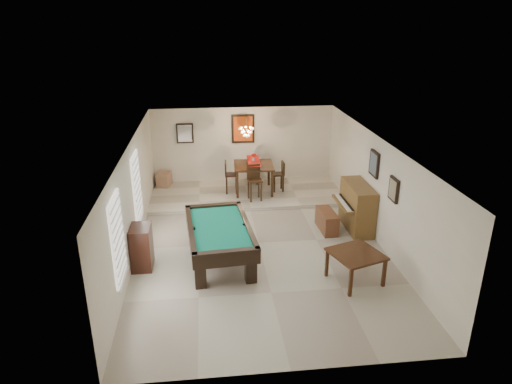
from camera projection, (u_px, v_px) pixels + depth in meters
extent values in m
cube|color=beige|center=(259.00, 243.00, 11.55)|extent=(6.00, 9.00, 0.02)
cube|color=silver|center=(243.00, 146.00, 15.24)|extent=(6.00, 0.04, 2.60)
cube|color=silver|center=(293.00, 303.00, 6.90)|extent=(6.00, 0.04, 2.60)
cube|color=silver|center=(133.00, 200.00, 10.76)|extent=(0.04, 9.00, 2.60)
cube|color=silver|center=(378.00, 190.00, 11.38)|extent=(0.04, 9.00, 2.60)
cube|color=white|center=(259.00, 143.00, 10.60)|extent=(6.00, 9.00, 0.04)
cube|color=beige|center=(247.00, 194.00, 14.53)|extent=(6.00, 2.50, 0.12)
cube|color=white|center=(118.00, 239.00, 8.69)|extent=(0.06, 1.00, 1.70)
cube|color=white|center=(137.00, 187.00, 11.29)|extent=(0.06, 1.00, 1.70)
cube|color=brown|center=(327.00, 221.00, 12.14)|extent=(0.42, 0.98, 0.54)
cube|color=black|center=(142.00, 247.00, 10.27)|extent=(0.44, 0.67, 1.00)
cube|color=#A27558|center=(164.00, 179.00, 15.02)|extent=(0.50, 0.58, 0.45)
cube|color=#D84C14|center=(243.00, 129.00, 14.99)|extent=(0.75, 0.06, 0.95)
cube|color=white|center=(185.00, 133.00, 14.83)|extent=(0.55, 0.06, 0.65)
cube|color=slate|center=(374.00, 164.00, 11.44)|extent=(0.06, 0.55, 0.65)
cube|color=gray|center=(394.00, 189.00, 10.31)|extent=(0.06, 0.45, 0.55)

